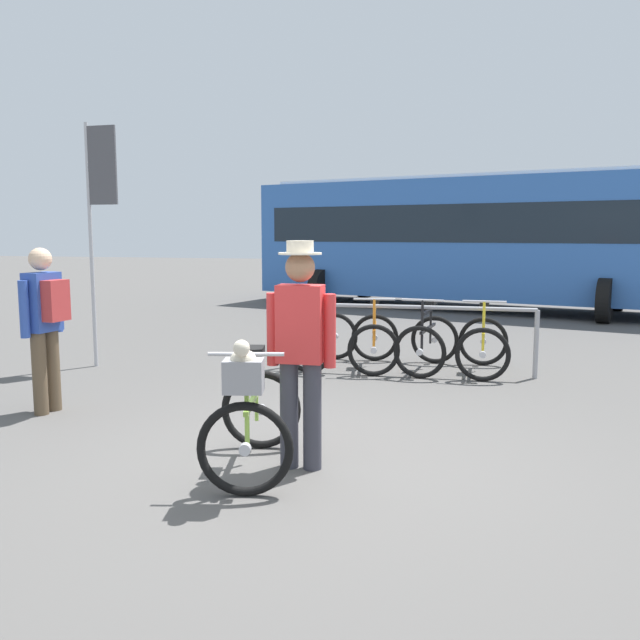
% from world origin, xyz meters
% --- Properties ---
extents(ground_plane, '(80.00, 80.00, 0.00)m').
position_xyz_m(ground_plane, '(0.00, 0.00, 0.00)').
color(ground_plane, '#514F4C').
extents(bike_rack_rail, '(3.21, 0.18, 0.88)m').
position_xyz_m(bike_rack_rail, '(0.25, 3.65, 0.66)').
color(bike_rack_rail, '#99999E').
rests_on(bike_rack_rail, ground).
extents(racked_bike_white, '(0.76, 1.15, 0.97)m').
position_xyz_m(racked_bike_white, '(-0.92, 3.79, 0.37)').
color(racked_bike_white, black).
rests_on(racked_bike_white, ground).
extents(racked_bike_orange, '(0.84, 1.18, 0.97)m').
position_xyz_m(racked_bike_orange, '(-0.22, 3.81, 0.37)').
color(racked_bike_orange, black).
rests_on(racked_bike_orange, ground).
extents(racked_bike_black, '(0.75, 1.15, 0.97)m').
position_xyz_m(racked_bike_black, '(0.48, 3.84, 0.37)').
color(racked_bike_black, black).
rests_on(racked_bike_black, ground).
extents(racked_bike_yellow, '(0.68, 1.10, 0.97)m').
position_xyz_m(racked_bike_yellow, '(1.18, 3.87, 0.37)').
color(racked_bike_yellow, black).
rests_on(racked_bike_yellow, ground).
extents(featured_bicycle, '(0.91, 1.25, 1.09)m').
position_xyz_m(featured_bicycle, '(-0.34, -0.33, 0.49)').
color(featured_bicycle, black).
rests_on(featured_bicycle, ground).
extents(person_with_featured_bike, '(0.53, 0.32, 1.72)m').
position_xyz_m(person_with_featured_bike, '(-0.04, -0.07, 0.95)').
color(person_with_featured_bike, '#383842').
rests_on(person_with_featured_bike, ground).
extents(pedestrian_with_backpack, '(0.36, 0.53, 1.64)m').
position_xyz_m(pedestrian_with_backpack, '(-2.93, 0.78, 0.94)').
color(pedestrian_with_backpack, brown).
rests_on(pedestrian_with_backpack, ground).
extents(bus_distant, '(10.31, 4.95, 3.08)m').
position_xyz_m(bus_distant, '(0.52, 11.45, 1.74)').
color(bus_distant, '#3366B7').
rests_on(bus_distant, ground).
extents(banner_flag, '(0.45, 0.05, 3.20)m').
position_xyz_m(banner_flag, '(-3.73, 2.95, 2.23)').
color(banner_flag, '#B2B2B7').
rests_on(banner_flag, ground).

